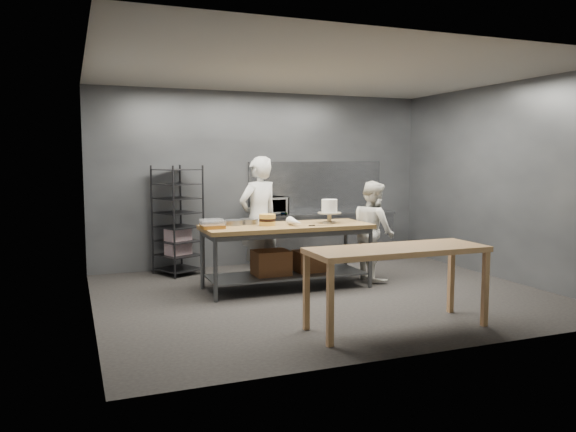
# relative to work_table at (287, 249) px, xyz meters

# --- Properties ---
(ground) EXTENTS (6.00, 6.00, 0.00)m
(ground) POSITION_rel_work_table_xyz_m (0.33, -0.53, -0.57)
(ground) COLOR black
(ground) RESTS_ON ground
(back_wall) EXTENTS (6.00, 0.04, 3.00)m
(back_wall) POSITION_rel_work_table_xyz_m (0.33, 1.97, 0.93)
(back_wall) COLOR #4C4F54
(back_wall) RESTS_ON ground
(work_table) EXTENTS (2.40, 0.90, 0.92)m
(work_table) POSITION_rel_work_table_xyz_m (0.00, 0.00, 0.00)
(work_table) COLOR brown
(work_table) RESTS_ON ground
(near_counter) EXTENTS (2.00, 0.70, 0.90)m
(near_counter) POSITION_rel_work_table_xyz_m (0.44, -2.20, 0.24)
(near_counter) COLOR #A07942
(near_counter) RESTS_ON ground
(back_counter) EXTENTS (2.60, 0.60, 0.90)m
(back_counter) POSITION_rel_work_table_xyz_m (1.33, 1.65, -0.12)
(back_counter) COLOR slate
(back_counter) RESTS_ON ground
(splashback_panel) EXTENTS (2.60, 0.02, 0.90)m
(splashback_panel) POSITION_rel_work_table_xyz_m (1.33, 1.95, 0.78)
(splashback_panel) COLOR slate
(splashback_panel) RESTS_ON back_counter
(speed_rack) EXTENTS (0.82, 0.84, 1.75)m
(speed_rack) POSITION_rel_work_table_xyz_m (-1.28, 1.57, 0.28)
(speed_rack) COLOR black
(speed_rack) RESTS_ON ground
(chef_behind) EXTENTS (0.80, 0.67, 1.89)m
(chef_behind) POSITION_rel_work_table_xyz_m (-0.22, 0.62, 0.37)
(chef_behind) COLOR silver
(chef_behind) RESTS_ON ground
(chef_right) EXTENTS (0.61, 0.77, 1.52)m
(chef_right) POSITION_rel_work_table_xyz_m (1.43, 0.06, 0.19)
(chef_right) COLOR white
(chef_right) RESTS_ON ground
(microwave) EXTENTS (0.54, 0.37, 0.30)m
(microwave) POSITION_rel_work_table_xyz_m (0.33, 1.65, 0.48)
(microwave) COLOR black
(microwave) RESTS_ON back_counter
(frosted_cake_stand) EXTENTS (0.34, 0.34, 0.35)m
(frosted_cake_stand) POSITION_rel_work_table_xyz_m (0.64, -0.04, 0.56)
(frosted_cake_stand) COLOR #A89D86
(frosted_cake_stand) RESTS_ON work_table
(layer_cake) EXTENTS (0.23, 0.23, 0.16)m
(layer_cake) POSITION_rel_work_table_xyz_m (-0.30, 0.01, 0.43)
(layer_cake) COLOR #F5BB4E
(layer_cake) RESTS_ON work_table
(cake_pans) EXTENTS (0.87, 0.43, 0.07)m
(cake_pans) POSITION_rel_work_table_xyz_m (-0.79, 0.19, 0.39)
(cake_pans) COLOR gray
(cake_pans) RESTS_ON work_table
(piping_bag) EXTENTS (0.14, 0.39, 0.12)m
(piping_bag) POSITION_rel_work_table_xyz_m (0.04, -0.21, 0.41)
(piping_bag) COLOR white
(piping_bag) RESTS_ON work_table
(offset_spatula) EXTENTS (0.36, 0.02, 0.02)m
(offset_spatula) POSITION_rel_work_table_xyz_m (0.34, -0.29, 0.35)
(offset_spatula) COLOR slate
(offset_spatula) RESTS_ON work_table
(pastry_clamshells) EXTENTS (0.34, 0.41, 0.11)m
(pastry_clamshells) POSITION_rel_work_table_xyz_m (-1.08, 0.02, 0.40)
(pastry_clamshells) COLOR #AA6E22
(pastry_clamshells) RESTS_ON work_table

